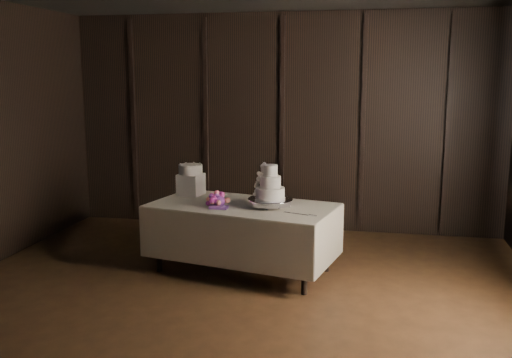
% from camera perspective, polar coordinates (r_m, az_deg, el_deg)
% --- Properties ---
extents(room, '(6.08, 7.08, 3.08)m').
position_cam_1_polar(room, '(4.57, -4.23, 2.11)').
color(room, black).
rests_on(room, ground).
extents(display_table, '(2.16, 1.44, 0.76)m').
position_cam_1_polar(display_table, '(6.31, -1.34, -5.61)').
color(display_table, beige).
rests_on(display_table, ground).
extents(cake_stand, '(0.52, 0.52, 0.09)m').
position_cam_1_polar(cake_stand, '(6.11, 1.43, -2.40)').
color(cake_stand, silver).
rests_on(cake_stand, display_table).
extents(wedding_cake, '(0.34, 0.31, 0.37)m').
position_cam_1_polar(wedding_cake, '(6.06, 1.17, -0.66)').
color(wedding_cake, white).
rests_on(wedding_cake, cake_stand).
extents(bouquet, '(0.31, 0.41, 0.19)m').
position_cam_1_polar(bouquet, '(6.16, -3.92, -2.10)').
color(bouquet, '#B84658').
rests_on(bouquet, display_table).
extents(box_pedestal, '(0.30, 0.30, 0.25)m').
position_cam_1_polar(box_pedestal, '(6.75, -6.53, -0.54)').
color(box_pedestal, white).
rests_on(box_pedestal, display_table).
extents(small_cake, '(0.36, 0.36, 0.11)m').
position_cam_1_polar(small_cake, '(6.72, -6.56, 0.97)').
color(small_cake, white).
rests_on(small_cake, box_pedestal).
extents(cake_knife, '(0.36, 0.15, 0.01)m').
position_cam_1_polar(cake_knife, '(5.81, 4.03, -3.48)').
color(cake_knife, silver).
rests_on(cake_knife, display_table).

